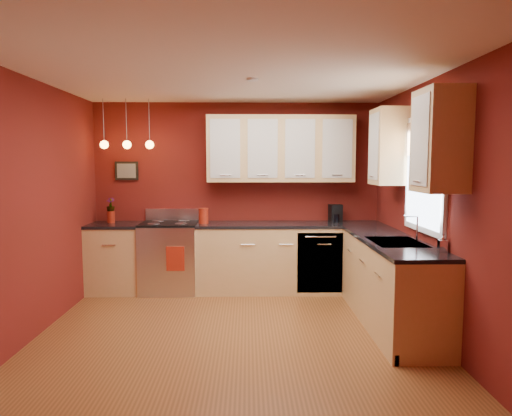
{
  "coord_description": "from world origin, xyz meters",
  "views": [
    {
      "loc": [
        0.15,
        -4.37,
        1.76
      ],
      "look_at": [
        0.25,
        1.0,
        1.23
      ],
      "focal_mm": 32.0,
      "sensor_mm": 36.0,
      "label": 1
    }
  ],
  "objects_px": {
    "red_canister": "(204,216)",
    "coffee_maker": "(335,214)",
    "sink": "(396,244)",
    "gas_range": "(170,257)",
    "soap_pump": "(443,243)"
  },
  "relations": [
    {
      "from": "red_canister",
      "to": "coffee_maker",
      "type": "height_order",
      "value": "coffee_maker"
    },
    {
      "from": "sink",
      "to": "coffee_maker",
      "type": "distance_m",
      "value": 1.69
    },
    {
      "from": "gas_range",
      "to": "coffee_maker",
      "type": "height_order",
      "value": "coffee_maker"
    },
    {
      "from": "red_canister",
      "to": "soap_pump",
      "type": "xyz_separation_m",
      "value": [
        2.4,
        -2.03,
        -0.02
      ]
    },
    {
      "from": "red_canister",
      "to": "coffee_maker",
      "type": "relative_size",
      "value": 0.87
    },
    {
      "from": "coffee_maker",
      "to": "soap_pump",
      "type": "height_order",
      "value": "coffee_maker"
    },
    {
      "from": "sink",
      "to": "coffee_maker",
      "type": "relative_size",
      "value": 2.92
    },
    {
      "from": "gas_range",
      "to": "sink",
      "type": "height_order",
      "value": "sink"
    },
    {
      "from": "gas_range",
      "to": "coffee_maker",
      "type": "xyz_separation_m",
      "value": [
        2.3,
        0.15,
        0.57
      ]
    },
    {
      "from": "gas_range",
      "to": "sink",
      "type": "xyz_separation_m",
      "value": [
        2.62,
        -1.5,
        0.43
      ]
    },
    {
      "from": "gas_range",
      "to": "soap_pump",
      "type": "height_order",
      "value": "gas_range"
    },
    {
      "from": "coffee_maker",
      "to": "soap_pump",
      "type": "relative_size",
      "value": 1.43
    },
    {
      "from": "sink",
      "to": "soap_pump",
      "type": "distance_m",
      "value": 0.61
    },
    {
      "from": "gas_range",
      "to": "coffee_maker",
      "type": "bearing_deg",
      "value": 3.7
    },
    {
      "from": "red_canister",
      "to": "soap_pump",
      "type": "height_order",
      "value": "red_canister"
    }
  ]
}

